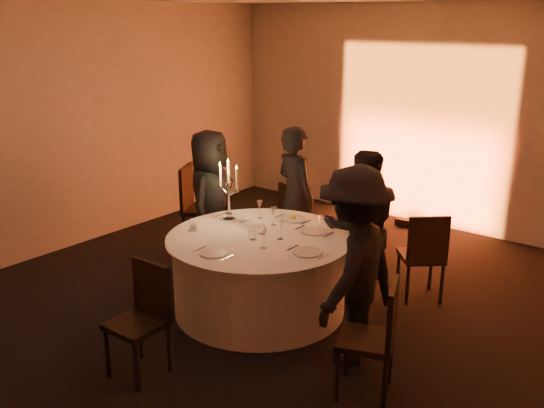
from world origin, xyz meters
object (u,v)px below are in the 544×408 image
Objects in this scene: guest_back_left at (295,197)px; coffee_cup at (193,227)px; banquet_table at (259,273)px; chair_left at (196,202)px; guest_back_right at (361,227)px; chair_front at (143,313)px; candelabra at (229,199)px; guest_left at (210,201)px; chair_right at (377,332)px; chair_back_right at (424,252)px; chair_back_left at (294,215)px; guest_right at (354,266)px.

guest_back_left is 1.45m from coffee_cup.
coffee_cup is (-0.63, -0.26, 0.42)m from banquet_table.
guest_back_right is (2.34, -0.01, 0.19)m from chair_left.
guest_back_left is at bearing 96.69° from chair_front.
candelabra is (-1.21, -0.63, 0.22)m from guest_back_right.
guest_left is at bearing 156.93° from banquet_table.
guest_back_left is 1.15m from guest_back_right.
banquet_table is at bearing -136.13° from guest_left.
coffee_cup is at bearing -157.60° from banquet_table.
guest_back_left is at bearing -57.74° from guest_back_right.
chair_left is 2.78m from chair_front.
chair_left is 2.35m from guest_back_right.
coffee_cup is at bearing -118.56° from chair_right.
chair_back_right is 1.00× the size of chair_right.
chair_right is 2.90m from guest_left.
guest_back_left reaches higher than banquet_table.
chair_back_left is at bearing -50.59° from chair_back_right.
coffee_cup is at bearing -170.40° from guest_left.
banquet_table is 1.92× the size of chair_right.
chair_back_left is 3.01m from chair_right.
chair_back_right is 2.88m from chair_front.
chair_right is 2.27m from coffee_cup.
banquet_table is 1.14× the size of guest_back_right.
candelabra reaches higher than chair_left.
chair_front is 1.33m from coffee_cup.
chair_right is 2.32m from candelabra.
chair_right is 2.68m from guest_back_left.
guest_left is (-2.28, -0.72, 0.28)m from chair_back_right.
chair_right reaches higher than chair_front.
guest_left is at bearing -28.10° from guest_back_right.
guest_back_right reaches higher than chair_back_left.
chair_back_right is 1.43m from guest_right.
chair_back_left is 0.55× the size of guest_back_right.
chair_front is 0.57× the size of guest_back_left.
guest_back_right is at bearing -6.34° from chair_back_right.
chair_back_left is at bearing 99.97° from chair_front.
banquet_table is at bearing 3.01° from chair_back_right.
guest_back_left is (-0.43, 1.18, 0.43)m from banquet_table.
guest_right is at bearing -138.19° from chair_left.
guest_back_right is 1.68m from coffee_cup.
chair_right is 0.60× the size of guest_back_right.
chair_right is (1.60, -0.56, 0.14)m from banquet_table.
guest_right reaches higher than coffee_cup.
chair_front is at bearing -173.94° from guest_left.
banquet_table is at bearing -110.27° from guest_right.
guest_back_left is 2.12m from guest_right.
chair_back_left is 0.93× the size of chair_front.
candelabra is at bearing 105.81° from chair_front.
chair_back_right is 1.63m from guest_back_left.
guest_back_right reaches higher than chair_left.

